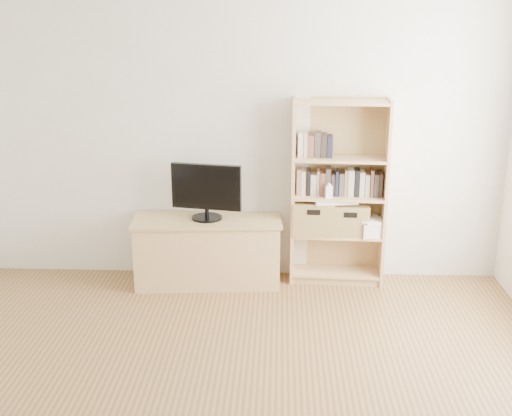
# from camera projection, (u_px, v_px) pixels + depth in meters

# --- Properties ---
(back_wall) EXTENTS (4.50, 0.02, 2.60)m
(back_wall) POSITION_uv_depth(u_px,v_px,m) (242.00, 131.00, 5.44)
(back_wall) COLOR silver
(back_wall) RESTS_ON floor
(tv_stand) EXTENTS (1.25, 0.54, 0.56)m
(tv_stand) POSITION_uv_depth(u_px,v_px,m) (208.00, 252.00, 5.54)
(tv_stand) COLOR tan
(tv_stand) RESTS_ON floor
(bookshelf) EXTENTS (0.81, 0.32, 1.60)m
(bookshelf) POSITION_uv_depth(u_px,v_px,m) (339.00, 193.00, 5.43)
(bookshelf) COLOR tan
(bookshelf) RESTS_ON floor
(television) EXTENTS (0.60, 0.15, 0.47)m
(television) POSITION_uv_depth(u_px,v_px,m) (206.00, 192.00, 5.38)
(television) COLOR black
(television) RESTS_ON tv_stand
(books_row_mid) EXTENTS (0.79, 0.18, 0.21)m
(books_row_mid) POSITION_uv_depth(u_px,v_px,m) (339.00, 183.00, 5.42)
(books_row_mid) COLOR #91684F
(books_row_mid) RESTS_ON bookshelf
(books_row_upper) EXTENTS (0.35, 0.14, 0.18)m
(books_row_upper) POSITION_uv_depth(u_px,v_px,m) (319.00, 146.00, 5.34)
(books_row_upper) COLOR #91684F
(books_row_upper) RESTS_ON bookshelf
(baby_monitor) EXTENTS (0.06, 0.05, 0.11)m
(baby_monitor) POSITION_uv_depth(u_px,v_px,m) (329.00, 192.00, 5.34)
(baby_monitor) COLOR white
(baby_monitor) RESTS_ON bookshelf
(basket_left) EXTENTS (0.35, 0.29, 0.29)m
(basket_left) POSITION_uv_depth(u_px,v_px,m) (313.00, 216.00, 5.51)
(basket_left) COLOR #A28349
(basket_left) RESTS_ON bookshelf
(basket_right) EXTENTS (0.34, 0.28, 0.27)m
(basket_right) POSITION_uv_depth(u_px,v_px,m) (349.00, 218.00, 5.48)
(basket_right) COLOR #A28349
(basket_right) RESTS_ON bookshelf
(laptop) EXTENTS (0.39, 0.29, 0.03)m
(laptop) POSITION_uv_depth(u_px,v_px,m) (335.00, 200.00, 5.44)
(laptop) COLOR white
(laptop) RESTS_ON basket_left
(magazine_stack) EXTENTS (0.24, 0.30, 0.13)m
(magazine_stack) POSITION_uv_depth(u_px,v_px,m) (370.00, 227.00, 5.49)
(magazine_stack) COLOR silver
(magazine_stack) RESTS_ON bookshelf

